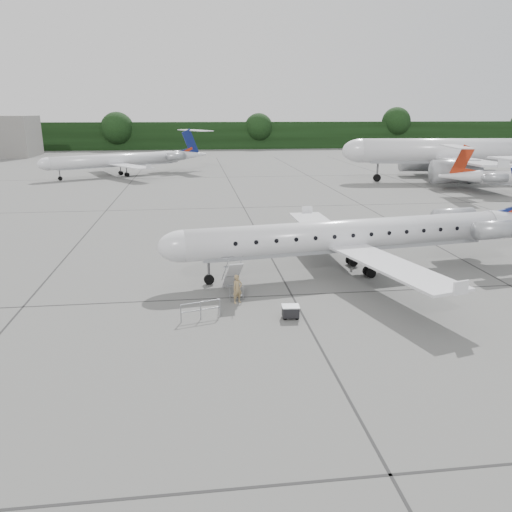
{
  "coord_description": "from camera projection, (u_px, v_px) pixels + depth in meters",
  "views": [
    {
      "loc": [
        -10.21,
        -25.87,
        10.88
      ],
      "look_at": [
        -6.53,
        3.56,
        2.3
      ],
      "focal_mm": 35.0,
      "sensor_mm": 36.0,
      "label": 1
    }
  ],
  "objects": [
    {
      "name": "safety_railing",
      "position": [
        201.0,
        311.0,
        27.06
      ],
      "size": [
        2.14,
        0.67,
        1.0
      ],
      "primitive_type": null,
      "rotation": [
        0.0,
        0.0,
        0.27
      ],
      "color": "gray",
      "rests_on": "ground"
    },
    {
      "name": "baggage_cart",
      "position": [
        291.0,
        311.0,
        27.26
      ],
      "size": [
        0.94,
        0.78,
        0.77
      ],
      "primitive_type": null,
      "rotation": [
        0.0,
        0.0,
        -0.07
      ],
      "color": "black",
      "rests_on": "ground"
    },
    {
      "name": "bg_narrowbody",
      "position": [
        454.0,
        138.0,
        79.52
      ],
      "size": [
        40.5,
        30.95,
        13.64
      ],
      "primitive_type": null,
      "rotation": [
        0.0,
        0.0,
        -0.1
      ],
      "color": "silver",
      "rests_on": "ground"
    },
    {
      "name": "main_regional_jet",
      "position": [
        349.0,
        220.0,
        34.2
      ],
      "size": [
        31.98,
        25.06,
        7.5
      ],
      "primitive_type": null,
      "rotation": [
        0.0,
        0.0,
        0.15
      ],
      "color": "silver",
      "rests_on": "ground"
    },
    {
      "name": "passenger",
      "position": [
        237.0,
        289.0,
        29.31
      ],
      "size": [
        0.76,
        0.68,
        1.74
      ],
      "primitive_type": "imported",
      "rotation": [
        0.0,
        0.0,
        0.52
      ],
      "color": "#8E754D",
      "rests_on": "ground"
    },
    {
      "name": "treeline",
      "position": [
        226.0,
        136.0,
        151.7
      ],
      "size": [
        260.0,
        4.0,
        8.0
      ],
      "primitive_type": "cube",
      "color": "black",
      "rests_on": "ground"
    },
    {
      "name": "ground",
      "position": [
        375.0,
        307.0,
        28.9
      ],
      "size": [
        320.0,
        320.0,
        0.0
      ],
      "primitive_type": "plane",
      "color": "#5A5A57",
      "rests_on": "ground"
    },
    {
      "name": "airstair",
      "position": [
        232.0,
        277.0,
        30.51
      ],
      "size": [
        1.2,
        2.57,
        2.35
      ],
      "primitive_type": null,
      "rotation": [
        0.0,
        0.0,
        0.15
      ],
      "color": "silver",
      "rests_on": "ground"
    },
    {
      "name": "bg_regional_left",
      "position": [
        116.0,
        154.0,
        86.88
      ],
      "size": [
        36.12,
        32.9,
        7.74
      ],
      "primitive_type": null,
      "rotation": [
        0.0,
        0.0,
        0.51
      ],
      "color": "silver",
      "rests_on": "ground"
    }
  ]
}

